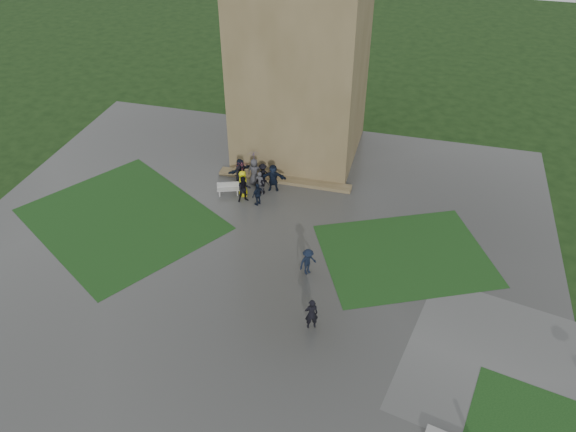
% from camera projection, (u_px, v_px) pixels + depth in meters
% --- Properties ---
extents(ground, '(120.00, 120.00, 0.00)m').
position_uv_depth(ground, '(232.00, 289.00, 29.27)').
color(ground, black).
extents(plaza, '(34.00, 34.00, 0.02)m').
position_uv_depth(plaza, '(244.00, 264.00, 30.82)').
color(plaza, '#363634').
rests_on(plaza, ground).
extents(lawn_inset_left, '(14.10, 13.46, 0.01)m').
position_uv_depth(lawn_inset_left, '(122.00, 219.00, 34.10)').
color(lawn_inset_left, '#143613').
rests_on(lawn_inset_left, plaza).
extents(lawn_inset_right, '(11.12, 10.15, 0.01)m').
position_uv_depth(lawn_inset_right, '(405.00, 255.00, 31.40)').
color(lawn_inset_right, '#143613').
rests_on(lawn_inset_right, plaza).
extents(tower, '(8.00, 8.00, 18.00)m').
position_uv_depth(tower, '(302.00, 26.00, 35.56)').
color(tower, brown).
rests_on(tower, ground).
extents(tower_plinth, '(9.00, 0.80, 0.22)m').
position_uv_depth(tower_plinth, '(284.00, 180.00, 37.43)').
color(tower_plinth, brown).
rests_on(tower_plinth, plaza).
extents(bench, '(1.50, 0.91, 0.83)m').
position_uv_depth(bench, '(228.00, 189.00, 36.02)').
color(bench, '#A5A5A1').
rests_on(bench, plaza).
extents(visitor_cluster, '(3.95, 3.42, 2.43)m').
position_uv_depth(visitor_cluster, '(254.00, 177.00, 36.06)').
color(visitor_cluster, black).
rests_on(visitor_cluster, plaza).
extents(pedestrian_mid, '(1.08, 1.12, 1.59)m').
position_uv_depth(pedestrian_mid, '(308.00, 262.00, 29.75)').
color(pedestrian_mid, black).
rests_on(pedestrian_mid, plaza).
extents(pedestrian_near, '(0.76, 0.65, 1.76)m').
position_uv_depth(pedestrian_near, '(311.00, 314.00, 26.61)').
color(pedestrian_near, black).
rests_on(pedestrian_near, plaza).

